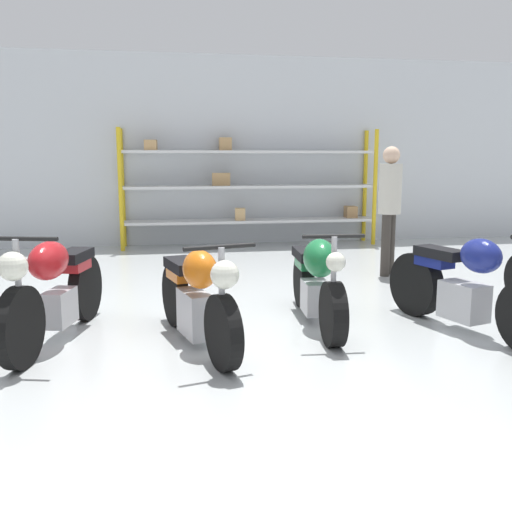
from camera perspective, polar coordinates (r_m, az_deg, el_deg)
name	(u,v)px	position (r m, az deg, el deg)	size (l,w,h in m)	color
ground_plane	(263,335)	(5.49, 0.69, -7.92)	(30.00, 30.00, 0.00)	#B2B7B7
back_wall	(208,151)	(11.21, -4.78, 10.40)	(30.00, 0.08, 3.60)	silver
shelving_rack	(249,186)	(10.94, -0.73, 7.06)	(4.87, 0.63, 2.21)	gold
motorcycle_red	(55,287)	(5.49, -19.49, -2.98)	(0.78, 2.04, 1.06)	black
motorcycle_orange	(197,296)	(5.11, -5.95, -4.05)	(0.75, 1.94, 1.00)	black
motorcycle_green	(317,280)	(5.79, 6.10, -2.38)	(0.56, 1.99, 1.01)	black
motorcycle_blue	(470,287)	(5.81, 20.60, -2.96)	(0.85, 2.08, 1.05)	black
person_browsing	(390,200)	(8.32, 13.23, 5.52)	(0.45, 0.45, 1.83)	#38332D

